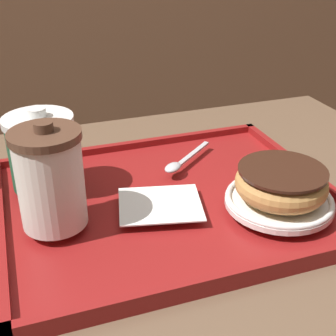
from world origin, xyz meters
name	(u,v)px	position (x,y,z in m)	size (l,w,h in m)	color
cafe_table	(157,294)	(0.00, 0.00, 0.57)	(1.02, 0.73, 0.73)	brown
serving_tray	(168,202)	(0.02, 0.01, 0.73)	(0.48, 0.39, 0.02)	maroon
napkin_paper	(158,204)	(0.00, -0.02, 0.75)	(0.13, 0.12, 0.00)	white
coffee_cup_front	(50,178)	(-0.14, -0.02, 0.82)	(0.09, 0.09, 0.14)	white
coffee_cup_rear	(42,151)	(-0.14, 0.09, 0.81)	(0.10, 0.10, 0.12)	#235638
plate_with_chocolate_donut	(279,200)	(0.16, -0.07, 0.76)	(0.15, 0.15, 0.01)	white
donut_chocolate_glazed	(281,183)	(0.16, -0.07, 0.79)	(0.13, 0.13, 0.04)	tan
spoon	(179,163)	(0.07, 0.08, 0.75)	(0.11, 0.10, 0.01)	silver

